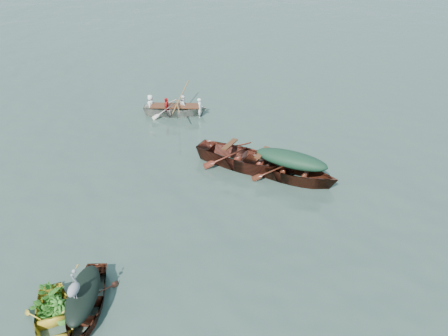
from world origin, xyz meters
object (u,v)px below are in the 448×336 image
object	(u,v)px
dark_covered_boat	(87,311)
green_tarp_boat	(289,179)
yellow_dinghy	(56,330)
heron	(75,294)
rowed_boat	(176,115)
open_wooden_boat	(245,168)

from	to	relation	value
dark_covered_boat	green_tarp_boat	bearing A→B (deg)	44.35
yellow_dinghy	heron	world-z (taller)	heron
heron	dark_covered_boat	bearing A→B (deg)	57.00
green_tarp_boat	yellow_dinghy	bearing A→B (deg)	163.01
rowed_boat	heron	size ratio (longest dim) A/B	4.21
yellow_dinghy	open_wooden_boat	distance (m)	8.17
open_wooden_boat	rowed_boat	bearing A→B (deg)	61.22
yellow_dinghy	rowed_boat	distance (m)	11.47
open_wooden_boat	heron	size ratio (longest dim) A/B	5.58
rowed_boat	heron	world-z (taller)	heron
yellow_dinghy	dark_covered_boat	xyz separation A→B (m)	(0.43, 0.62, 0.00)
rowed_boat	heron	distance (m)	11.19
yellow_dinghy	rowed_boat	size ratio (longest dim) A/B	0.74
yellow_dinghy	green_tarp_boat	xyz separation A→B (m)	(4.71, 7.07, 0.00)
rowed_boat	green_tarp_boat	bearing A→B (deg)	-138.37
yellow_dinghy	open_wooden_boat	world-z (taller)	open_wooden_boat
dark_covered_boat	rowed_boat	world-z (taller)	rowed_boat
dark_covered_boat	rowed_boat	distance (m)	10.88
dark_covered_boat	rowed_boat	xyz separation A→B (m)	(-0.95, 10.84, 0.00)
dark_covered_boat	heron	distance (m)	0.89
green_tarp_boat	heron	world-z (taller)	heron
green_tarp_boat	heron	xyz separation A→B (m)	(-4.28, -6.73, 0.84)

